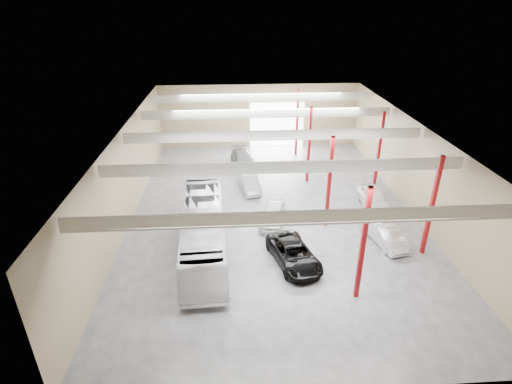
{
  "coord_description": "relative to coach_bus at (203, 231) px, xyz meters",
  "views": [
    {
      "loc": [
        -3.08,
        -27.62,
        15.57
      ],
      "look_at": [
        -1.38,
        -0.54,
        2.2
      ],
      "focal_mm": 28.0,
      "sensor_mm": 36.0,
      "label": 1
    }
  ],
  "objects": [
    {
      "name": "coach_bus",
      "position": [
        0.0,
        0.0,
        0.0
      ],
      "size": [
        3.36,
        11.82,
        3.26
      ],
      "primitive_type": "imported",
      "rotation": [
        0.0,
        0.0,
        0.05
      ],
      "color": "white",
      "rests_on": "ground"
    },
    {
      "name": "car_row_b",
      "position": [
        3.49,
        9.53,
        -0.94
      ],
      "size": [
        2.07,
        4.38,
        1.39
      ],
      "primitive_type": "imported",
      "rotation": [
        0.0,
        0.0,
        0.15
      ],
      "color": "#ABABB0",
      "rests_on": "ground"
    },
    {
      "name": "car_right_far",
      "position": [
        13.44,
        5.63,
        -0.83
      ],
      "size": [
        2.04,
        4.74,
        1.59
      ],
      "primitive_type": "imported",
      "rotation": [
        0.0,
        0.0,
        -0.03
      ],
      "color": "white",
      "rests_on": "ground"
    },
    {
      "name": "black_sedan",
      "position": [
        5.8,
        -1.62,
        -0.92
      ],
      "size": [
        3.55,
        5.52,
        1.42
      ],
      "primitive_type": "imported",
      "rotation": [
        0.0,
        0.0,
        0.25
      ],
      "color": "black",
      "rests_on": "ground"
    },
    {
      "name": "depot_shell",
      "position": [
        5.28,
        5.52,
        3.35
      ],
      "size": [
        22.12,
        32.12,
        7.06
      ],
      "color": "#4A4A4F",
      "rests_on": "ground"
    },
    {
      "name": "car_row_c",
      "position": [
        3.14,
        14.73,
        -0.88
      ],
      "size": [
        2.88,
        5.42,
        1.5
      ],
      "primitive_type": "imported",
      "rotation": [
        0.0,
        0.0,
        0.16
      ],
      "color": "slate",
      "rests_on": "ground"
    },
    {
      "name": "car_right_near",
      "position": [
        12.5,
        0.43,
        -0.92
      ],
      "size": [
        2.37,
        4.52,
        1.42
      ],
      "primitive_type": "imported",
      "rotation": [
        0.0,
        0.0,
        0.21
      ],
      "color": "silver",
      "rests_on": "ground"
    },
    {
      "name": "car_row_a",
      "position": [
        5.01,
        3.58,
        -0.9
      ],
      "size": [
        2.72,
        4.55,
        1.45
      ],
      "primitive_type": "imported",
      "rotation": [
        0.0,
        0.0,
        -0.25
      ],
      "color": "white",
      "rests_on": "ground"
    }
  ]
}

